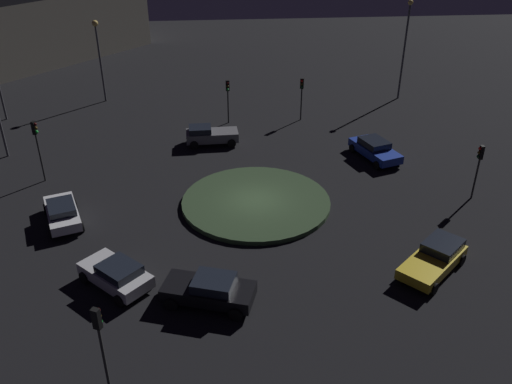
# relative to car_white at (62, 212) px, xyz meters

# --- Properties ---
(ground_plane) EXTENTS (116.68, 116.68, 0.00)m
(ground_plane) POSITION_rel_car_white_xyz_m (-11.79, -1.11, -0.71)
(ground_plane) COLOR black
(roundabout_island) EXTENTS (9.49, 9.49, 0.31)m
(roundabout_island) POSITION_rel_car_white_xyz_m (-11.79, -1.11, -0.55)
(roundabout_island) COLOR #2D4228
(roundabout_island) RESTS_ON ground_plane
(car_white) EXTENTS (3.03, 4.46, 1.32)m
(car_white) POSITION_rel_car_white_xyz_m (0.00, 0.00, 0.00)
(car_white) COLOR white
(car_white) RESTS_ON ground_plane
(car_black) EXTENTS (4.76, 3.16, 1.48)m
(car_black) POSITION_rel_car_white_xyz_m (-8.71, 8.12, 0.06)
(car_black) COLOR black
(car_black) RESTS_ON ground_plane
(car_yellow) EXTENTS (4.57, 4.40, 1.36)m
(car_yellow) POSITION_rel_car_white_xyz_m (-20.52, 6.54, 0.00)
(car_yellow) COLOR gold
(car_yellow) RESTS_ON ground_plane
(car_blue) EXTENTS (3.18, 4.86, 1.41)m
(car_blue) POSITION_rel_car_white_xyz_m (-21.29, -7.17, 0.03)
(car_blue) COLOR #1E38A5
(car_blue) RESTS_ON ground_plane
(car_grey) EXTENTS (4.11, 2.04, 1.50)m
(car_grey) POSITION_rel_car_white_xyz_m (-9.05, -10.88, 0.07)
(car_grey) COLOR slate
(car_grey) RESTS_ON ground_plane
(car_silver) EXTENTS (4.08, 4.05, 1.39)m
(car_silver) POSITION_rel_car_white_xyz_m (-4.06, 6.40, 0.03)
(car_silver) COLOR silver
(car_silver) RESTS_ON ground_plane
(traffic_light_east) EXTENTS (0.39, 0.35, 4.38)m
(traffic_light_east) POSITION_rel_car_white_xyz_m (2.47, -5.65, 2.40)
(traffic_light_east) COLOR #2D2D2D
(traffic_light_east) RESTS_ON ground_plane
(traffic_light_northeast) EXTENTS (0.37, 0.40, 4.29)m
(traffic_light_northeast) POSITION_rel_car_white_xyz_m (-4.65, 13.10, 2.34)
(traffic_light_northeast) COLOR #2D2D2D
(traffic_light_northeast) RESTS_ON ground_plane
(traffic_light_south) EXTENTS (0.32, 0.37, 3.78)m
(traffic_light_south) POSITION_rel_car_white_xyz_m (-10.70, -15.27, 2.00)
(traffic_light_south) COLOR #2D2D2D
(traffic_light_south) RESTS_ON ground_plane
(traffic_light_west) EXTENTS (0.36, 0.31, 3.73)m
(traffic_light_west) POSITION_rel_car_white_xyz_m (-25.88, -0.59, 1.96)
(traffic_light_west) COLOR #2D2D2D
(traffic_light_west) RESTS_ON ground_plane
(traffic_light_south_near) EXTENTS (0.36, 0.39, 3.74)m
(traffic_light_south_near) POSITION_rel_car_white_xyz_m (-17.06, -15.39, 1.97)
(traffic_light_south_near) COLOR #2D2D2D
(traffic_light_south_near) RESTS_ON ground_plane
(streetlamp_southeast_far) EXTENTS (0.56, 0.56, 7.57)m
(streetlamp_southeast_far) POSITION_rel_car_white_xyz_m (0.82, -22.02, 4.47)
(streetlamp_southeast_far) COLOR #4C4C51
(streetlamp_southeast_far) RESTS_ON ground_plane
(streetlamp_southwest) EXTENTS (0.47, 0.47, 9.18)m
(streetlamp_southwest) POSITION_rel_car_white_xyz_m (-27.47, -20.20, 4.91)
(streetlamp_southwest) COLOR #4C4C51
(streetlamp_southwest) RESTS_ON ground_plane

